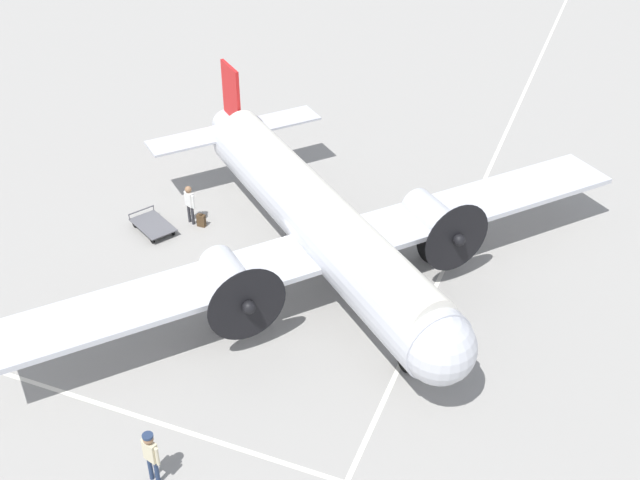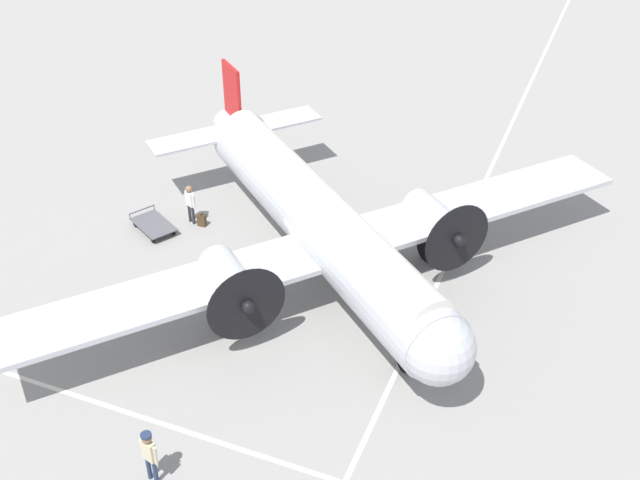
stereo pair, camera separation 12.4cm
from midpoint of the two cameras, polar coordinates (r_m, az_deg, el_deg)
ground_plane at (r=30.55m, az=-0.12°, el=-2.38°), size 300.00×300.00×0.00m
apron_line_eastwest at (r=24.68m, az=-8.01°, el=-13.85°), size 120.00×0.16×0.01m
apron_line_northsouth at (r=29.55m, az=7.70°, el=-4.21°), size 0.16×120.00×0.01m
airliner_main at (r=28.89m, az=0.23°, el=1.04°), size 18.79×19.95×5.42m
crew_foreground at (r=23.08m, az=-12.12°, el=-14.55°), size 0.61×0.38×1.86m
passenger_boarding at (r=33.31m, az=-9.38°, el=2.77°), size 0.56×0.34×1.76m
suitcase_near_door at (r=33.46m, az=-8.55°, el=1.39°), size 0.35×0.19×0.58m
baggage_cart at (r=33.51m, az=-11.90°, el=1.05°), size 2.30×2.00×0.56m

